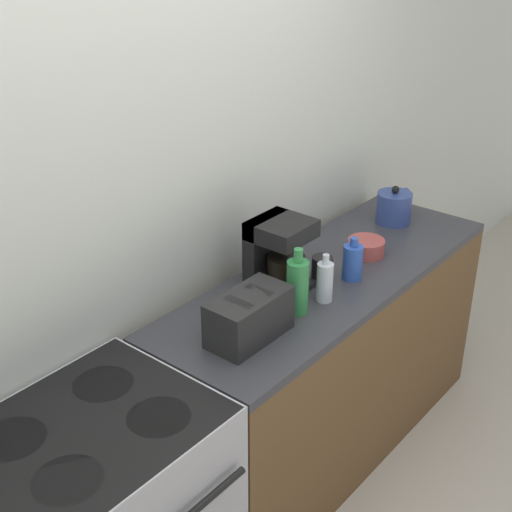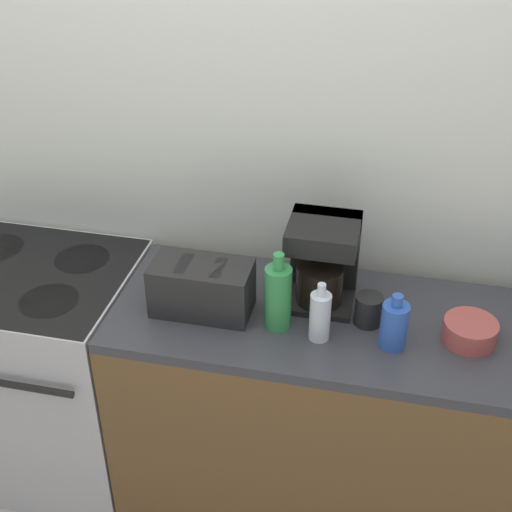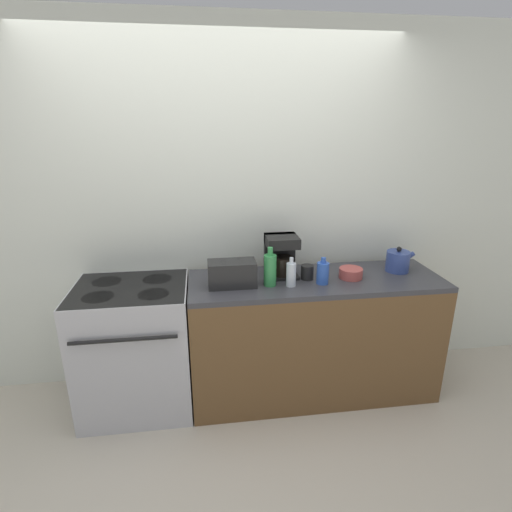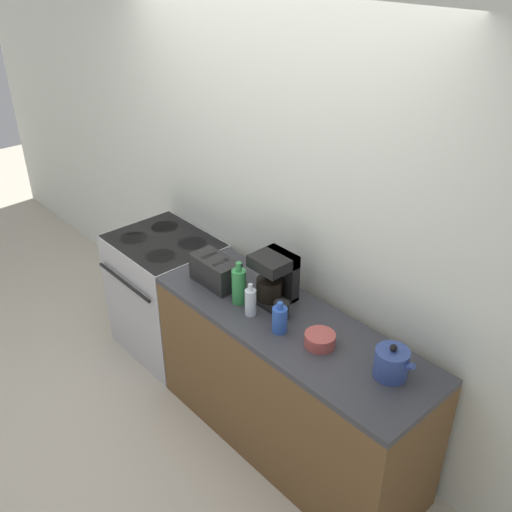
% 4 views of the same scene
% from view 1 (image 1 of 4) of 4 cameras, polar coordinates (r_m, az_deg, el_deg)
% --- Properties ---
extents(wall_back, '(8.00, 0.05, 2.60)m').
position_cam_1_polar(wall_back, '(2.59, -8.33, 3.90)').
color(wall_back, silver).
rests_on(wall_back, ground_plane).
extents(counter_block, '(1.75, 0.58, 0.90)m').
position_cam_1_polar(counter_block, '(3.21, 5.60, -8.46)').
color(counter_block, brown).
rests_on(counter_block, ground_plane).
extents(kettle, '(0.21, 0.17, 0.18)m').
position_cam_1_polar(kettle, '(3.45, 10.98, 3.85)').
color(kettle, '#33478C').
rests_on(kettle, counter_block).
extents(toaster, '(0.31, 0.16, 0.17)m').
position_cam_1_polar(toaster, '(2.49, -0.55, -4.87)').
color(toaster, black).
rests_on(toaster, counter_block).
extents(coffee_maker, '(0.22, 0.21, 0.29)m').
position_cam_1_polar(coffee_maker, '(2.79, 1.69, 0.29)').
color(coffee_maker, black).
rests_on(coffee_maker, counter_block).
extents(bottle_clear, '(0.06, 0.06, 0.20)m').
position_cam_1_polar(bottle_clear, '(2.73, 5.53, -2.04)').
color(bottle_clear, silver).
rests_on(bottle_clear, counter_block).
extents(bottle_blue, '(0.08, 0.08, 0.18)m').
position_cam_1_polar(bottle_blue, '(2.90, 7.74, -0.45)').
color(bottle_blue, '#2D56B7').
rests_on(bottle_blue, counter_block).
extents(bottle_green, '(0.08, 0.08, 0.26)m').
position_cam_1_polar(bottle_green, '(2.63, 3.34, -2.41)').
color(bottle_green, '#338C47').
rests_on(bottle_green, counter_block).
extents(cup_black, '(0.09, 0.09, 0.10)m').
position_cam_1_polar(cup_black, '(2.90, 5.31, -0.96)').
color(cup_black, black).
rests_on(cup_black, counter_block).
extents(bowl, '(0.16, 0.16, 0.07)m').
position_cam_1_polar(bowl, '(3.13, 8.79, 0.71)').
color(bowl, '#B24C47').
rests_on(bowl, counter_block).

